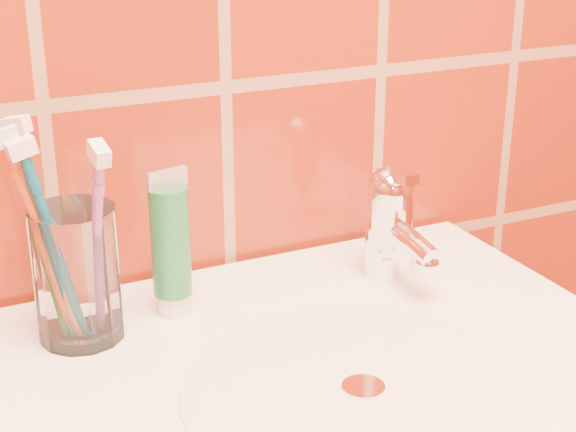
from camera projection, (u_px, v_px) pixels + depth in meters
glass_tumbler at (77, 274)px, 0.78m from camera, size 0.08×0.08×0.13m
toothpaste_tube at (171, 248)px, 0.82m from camera, size 0.04×0.04×0.15m
faucet at (391, 219)px, 0.90m from camera, size 0.05×0.11×0.12m
toothbrush_0 at (46, 242)px, 0.75m from camera, size 0.09×0.08×0.21m
toothbrush_1 at (96, 247)px, 0.75m from camera, size 0.04×0.14×0.22m
toothbrush_2 at (47, 234)px, 0.77m from camera, size 0.10×0.10×0.22m
toothbrush_3 at (56, 247)px, 0.75m from camera, size 0.08×0.07×0.21m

